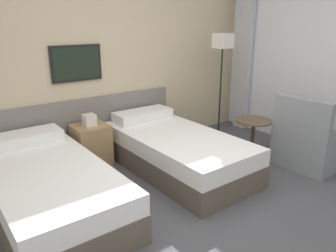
% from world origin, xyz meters
% --- Properties ---
extents(ground_plane, '(16.00, 16.00, 0.00)m').
position_xyz_m(ground_plane, '(0.00, 0.00, 0.00)').
color(ground_plane, '#47474C').
extents(wall_headboard, '(10.00, 0.10, 2.70)m').
position_xyz_m(wall_headboard, '(-0.02, 2.08, 1.30)').
color(wall_headboard, '#C6B28E').
rests_on(wall_headboard, ground_plane).
extents(bed_near_door, '(0.99, 1.97, 0.59)m').
position_xyz_m(bed_near_door, '(-1.15, 1.04, 0.24)').
color(bed_near_door, brown).
rests_on(bed_near_door, ground_plane).
extents(bed_near_window, '(0.99, 1.97, 0.59)m').
position_xyz_m(bed_near_window, '(0.41, 1.04, 0.24)').
color(bed_near_window, brown).
rests_on(bed_near_window, ground_plane).
extents(nightstand, '(0.41, 0.40, 0.67)m').
position_xyz_m(nightstand, '(-0.37, 1.77, 0.27)').
color(nightstand, '#9E7A51').
rests_on(nightstand, ground_plane).
extents(floor_lamp, '(0.24, 0.24, 1.59)m').
position_xyz_m(floor_lamp, '(1.64, 1.52, 1.31)').
color(floor_lamp, black).
rests_on(floor_lamp, ground_plane).
extents(side_table, '(0.48, 0.48, 0.53)m').
position_xyz_m(side_table, '(1.43, 0.69, 0.37)').
color(side_table, brown).
rests_on(side_table, ground_plane).
extents(armchair, '(0.75, 0.73, 0.90)m').
position_xyz_m(armchair, '(1.82, 0.12, 0.29)').
color(armchair, gray).
rests_on(armchair, ground_plane).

